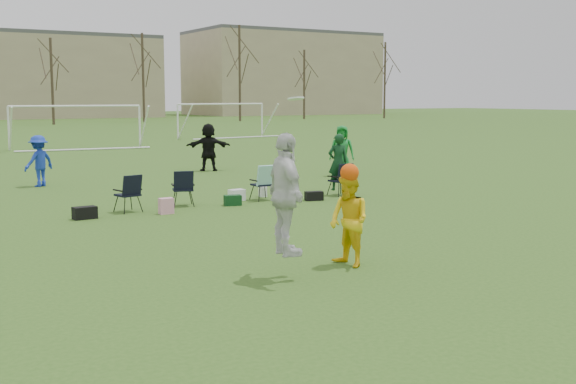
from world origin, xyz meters
TOP-DOWN VIEW (x-y plane):
  - ground at (0.00, 0.00)m, footprint 260.00×260.00m
  - fielder_blue at (-1.73, 14.71)m, footprint 1.25×1.06m
  - fielder_green_far at (8.66, 12.31)m, footprint 1.09×1.02m
  - fielder_black at (5.15, 16.48)m, footprint 1.83×1.16m
  - center_contest at (-0.36, 0.22)m, footprint 2.07×1.26m
  - sideline_setup at (2.71, 8.08)m, footprint 8.32×1.73m
  - goal_mid at (4.00, 32.00)m, footprint 7.40×0.63m
  - goal_right at (16.00, 38.00)m, footprint 7.35×1.14m

SIDE VIEW (x-z plane):
  - ground at x=0.00m, z-range 0.00..0.00m
  - sideline_setup at x=2.71m, z-range -0.37..1.47m
  - fielder_blue at x=-1.73m, z-range 0.00..1.68m
  - fielder_green_far at x=8.66m, z-range 0.00..1.88m
  - fielder_black at x=5.15m, z-range 0.00..1.89m
  - center_contest at x=-0.36m, z-range -0.31..2.62m
  - goal_mid at x=4.00m, z-range 0.69..3.15m
  - goal_right at x=16.00m, z-range 0.69..3.15m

